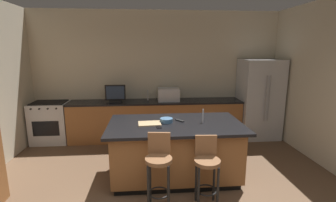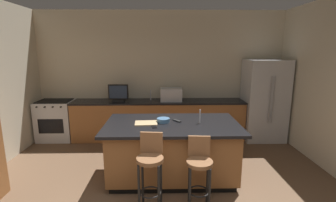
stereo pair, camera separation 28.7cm
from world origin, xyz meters
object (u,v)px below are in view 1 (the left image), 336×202
(tv_remote, at_px, (180,120))
(refrigerator, at_px, (259,99))
(fruit_bowl, at_px, (166,120))
(cutting_board, at_px, (150,123))
(bar_stool_right, at_px, (207,166))
(bar_stool_left, at_px, (159,166))
(kitchen_island, at_px, (175,150))
(microwave, at_px, (168,94))
(range_oven, at_px, (51,122))
(cell_phone, at_px, (158,127))
(tv_monitor, at_px, (115,94))

(tv_remote, bearing_deg, refrigerator, 0.71)
(fruit_bowl, distance_m, cutting_board, 0.28)
(bar_stool_right, bearing_deg, bar_stool_left, -171.37)
(kitchen_island, bearing_deg, microwave, 88.58)
(refrigerator, bearing_deg, range_oven, 179.28)
(range_oven, height_order, fruit_bowl, fruit_bowl)
(microwave, bearing_deg, bar_stool_right, -83.81)
(cell_phone, xyz_separation_m, tv_remote, (0.36, 0.28, 0.01))
(range_oven, xyz_separation_m, tv_remote, (2.67, -1.68, 0.46))
(cell_phone, height_order, cutting_board, cutting_board)
(kitchen_island, relative_size, cell_phone, 14.04)
(fruit_bowl, bearing_deg, cutting_board, -164.92)
(refrigerator, distance_m, tv_monitor, 3.30)
(refrigerator, xyz_separation_m, cell_phone, (-2.44, -1.90, 0.00))
(refrigerator, xyz_separation_m, tv_monitor, (-3.30, 0.01, 0.16))
(bar_stool_left, distance_m, cell_phone, 0.72)
(tv_monitor, bearing_deg, microwave, 2.51)
(range_oven, distance_m, tv_remote, 3.19)
(range_oven, xyz_separation_m, cutting_board, (2.19, -1.80, 0.46))
(kitchen_island, xyz_separation_m, cutting_board, (-0.41, -0.01, 0.46))
(microwave, xyz_separation_m, tv_remote, (0.04, -1.68, -0.12))
(refrigerator, distance_m, microwave, 2.12)
(bar_stool_left, bearing_deg, microwave, 88.39)
(bar_stool_left, relative_size, bar_stool_right, 1.08)
(bar_stool_right, distance_m, tv_remote, 0.99)
(kitchen_island, relative_size, bar_stool_right, 2.24)
(microwave, distance_m, bar_stool_left, 2.68)
(kitchen_island, bearing_deg, cell_phone, -147.92)
(tv_monitor, bearing_deg, bar_stool_left, -72.03)
(range_oven, relative_size, cell_phone, 6.13)
(bar_stool_left, bearing_deg, tv_monitor, 113.97)
(refrigerator, relative_size, bar_stool_left, 1.80)
(refrigerator, bearing_deg, kitchen_island, -141.36)
(cell_phone, bearing_deg, bar_stool_left, -103.19)
(kitchen_island, height_order, range_oven, range_oven)
(microwave, height_order, cutting_board, microwave)
(range_oven, distance_m, cutting_board, 2.87)
(tv_remote, bearing_deg, bar_stool_right, -111.94)
(range_oven, relative_size, tv_remote, 5.41)
(fruit_bowl, bearing_deg, tv_monitor, 120.85)
(bar_stool_left, bearing_deg, bar_stool_right, 10.58)
(fruit_bowl, bearing_deg, range_oven, 144.91)
(tv_remote, bearing_deg, microwave, 54.07)
(tv_monitor, xyz_separation_m, cutting_board, (0.73, -1.75, -0.16))
(microwave, xyz_separation_m, cell_phone, (-0.32, -1.96, -0.13))
(range_oven, height_order, cell_phone, same)
(bar_stool_left, height_order, cell_phone, bar_stool_left)
(bar_stool_right, relative_size, tv_remote, 5.54)
(tv_monitor, bearing_deg, range_oven, 178.00)
(bar_stool_left, xyz_separation_m, cutting_board, (-0.10, 0.82, 0.31))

